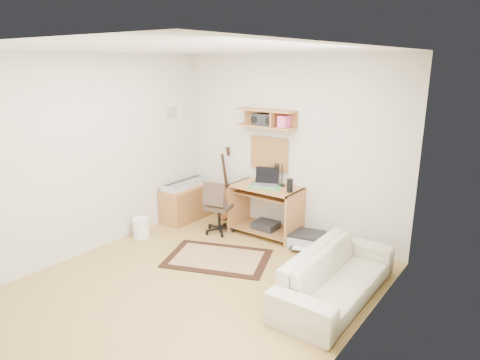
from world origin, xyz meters
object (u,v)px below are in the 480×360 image
Objects in this scene: printer at (306,241)px; sofa at (336,268)px; desk at (266,211)px; task_chair at (219,206)px; cabinet at (187,202)px.

printer is 0.28× the size of sofa.
task_chair reaches higher than desk.
task_chair is 0.81m from cabinet.
cabinet is (-0.79, 0.15, -0.14)m from task_chair.
cabinet is (-1.40, -0.18, -0.10)m from desk.
task_chair reaches higher than cabinet.
cabinet is at bearing 74.19° from sofa.
desk reaches higher than cabinet.
desk is 1.22× the size of task_chair.
printer is at bearing 41.20° from sofa.
cabinet is 2.10m from printer.
sofa is at bearing -33.08° from desk.
task_chair is at bearing -177.90° from printer.
task_chair is at bearing -152.24° from desk.
sofa is (2.96, -0.84, 0.08)m from cabinet.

